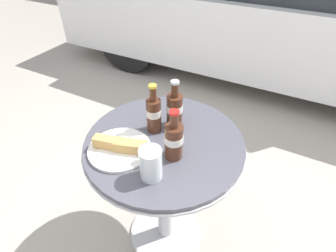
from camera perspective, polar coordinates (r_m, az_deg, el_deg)
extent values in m
plane|color=#A8A093|center=(1.63, -0.57, -22.12)|extent=(30.00, 30.00, 0.00)
cylinder|color=#B7B7BC|center=(1.62, -0.58, -21.95)|extent=(0.39, 0.39, 0.02)
cylinder|color=#B7B7BC|center=(1.33, -0.68, -14.64)|extent=(0.08, 0.08, 0.68)
cylinder|color=#B7B7BC|center=(1.08, -0.81, -4.07)|extent=(0.66, 0.66, 0.01)
cylinder|color=#4C4C56|center=(1.07, -0.81, -3.48)|extent=(0.65, 0.65, 0.02)
cylinder|color=#4C2819|center=(1.07, -3.10, 2.29)|extent=(0.06, 0.06, 0.15)
cylinder|color=silver|center=(1.06, -3.13, 3.05)|extent=(0.06, 0.06, 0.03)
cylinder|color=#4C2819|center=(1.01, -3.30, 6.97)|extent=(0.03, 0.03, 0.06)
cylinder|color=gold|center=(0.99, -3.37, 8.65)|extent=(0.03, 0.03, 0.01)
cylinder|color=#4C2819|center=(1.09, 1.41, 3.24)|extent=(0.07, 0.07, 0.15)
cylinder|color=silver|center=(1.08, 1.43, 3.99)|extent=(0.07, 0.07, 0.03)
cylinder|color=#4C2819|center=(1.03, 1.50, 7.85)|extent=(0.03, 0.03, 0.06)
cylinder|color=silver|center=(1.02, 1.53, 9.50)|extent=(0.03, 0.03, 0.01)
cylinder|color=#4C2819|center=(0.95, 1.25, -3.48)|extent=(0.07, 0.07, 0.14)
cylinder|color=silver|center=(0.94, 1.26, -2.72)|extent=(0.07, 0.07, 0.03)
cylinder|color=#4C2819|center=(0.88, 1.34, 1.25)|extent=(0.03, 0.03, 0.06)
cylinder|color=red|center=(0.86, 1.37, 2.99)|extent=(0.03, 0.03, 0.01)
cylinder|color=silver|center=(0.90, -3.73, -8.80)|extent=(0.07, 0.07, 0.10)
cylinder|color=silver|center=(0.89, -3.77, -8.22)|extent=(0.08, 0.08, 0.12)
cylinder|color=white|center=(1.03, -10.47, -4.92)|extent=(0.24, 0.24, 0.01)
cube|color=white|center=(1.02, -10.51, -4.64)|extent=(0.20, 0.20, 0.00)
cube|color=tan|center=(1.02, -13.12, -3.50)|extent=(0.11, 0.06, 0.04)
cube|color=tan|center=(0.99, -8.22, -4.36)|extent=(0.13, 0.08, 0.04)
cube|color=silver|center=(3.25, 22.87, 20.20)|extent=(4.54, 1.80, 0.67)
cylinder|color=black|center=(4.39, 4.44, 24.77)|extent=(0.71, 0.22, 0.71)
cylinder|color=black|center=(3.07, -8.49, 18.17)|extent=(0.71, 0.22, 0.71)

